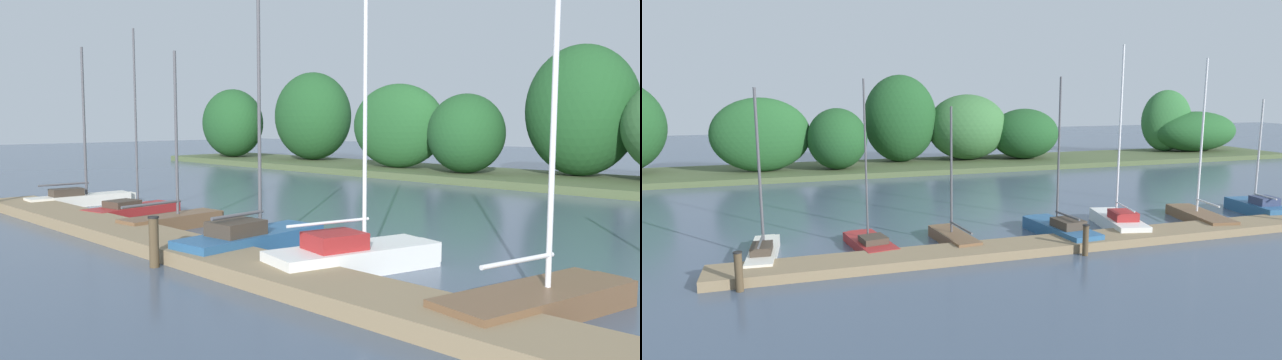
# 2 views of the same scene
# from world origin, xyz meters

# --- Properties ---
(dock_pier) EXTENTS (26.66, 1.80, 0.35)m
(dock_pier) POSITION_xyz_m (0.00, 13.77, 0.17)
(dock_pier) COLOR #847051
(dock_pier) RESTS_ON ground
(far_shore) EXTENTS (67.75, 8.43, 7.45)m
(far_shore) POSITION_xyz_m (-1.44, 37.82, 2.77)
(far_shore) COLOR #4C5B38
(far_shore) RESTS_ON ground
(sailboat_0) EXTENTS (1.14, 4.26, 6.27)m
(sailboat_0) POSITION_xyz_m (-11.49, 15.88, 0.36)
(sailboat_0) COLOR silver
(sailboat_0) RESTS_ON ground
(sailboat_1) EXTENTS (1.78, 3.72, 6.60)m
(sailboat_1) POSITION_xyz_m (-7.57, 16.09, 0.28)
(sailboat_1) COLOR maroon
(sailboat_1) RESTS_ON ground
(sailboat_2) EXTENTS (1.31, 3.67, 5.54)m
(sailboat_2) POSITION_xyz_m (-4.25, 15.75, 0.30)
(sailboat_2) COLOR brown
(sailboat_2) RESTS_ON ground
(sailboat_3) EXTENTS (1.71, 4.55, 6.72)m
(sailboat_3) POSITION_xyz_m (0.37, 15.28, 0.37)
(sailboat_3) COLOR #285684
(sailboat_3) RESTS_ON ground
(sailboat_4) EXTENTS (2.20, 4.44, 8.12)m
(sailboat_4) POSITION_xyz_m (3.54, 15.72, 0.41)
(sailboat_4) COLOR white
(sailboat_4) RESTS_ON ground
(sailboat_5) EXTENTS (2.02, 4.51, 7.62)m
(sailboat_5) POSITION_xyz_m (7.97, 15.69, 0.34)
(sailboat_5) COLOR brown
(sailboat_5) RESTS_ON ground
(sailboat_6) EXTENTS (1.84, 3.77, 5.74)m
(sailboat_6) POSITION_xyz_m (11.91, 16.05, 0.39)
(sailboat_6) COLOR #285684
(sailboat_6) RESTS_ON ground
(mooring_piling_0) EXTENTS (0.27, 0.27, 1.27)m
(mooring_piling_0) POSITION_xyz_m (-12.10, 12.67, 0.64)
(mooring_piling_0) COLOR #4C3D28
(mooring_piling_0) RESTS_ON ground
(mooring_piling_1) EXTENTS (0.26, 0.26, 1.19)m
(mooring_piling_1) POSITION_xyz_m (0.02, 12.60, 0.60)
(mooring_piling_1) COLOR #4C3D28
(mooring_piling_1) RESTS_ON ground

